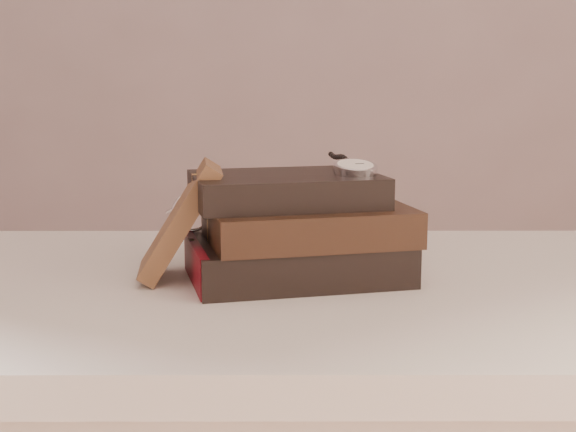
{
  "coord_description": "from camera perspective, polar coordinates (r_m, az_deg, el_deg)",
  "views": [
    {
      "loc": [
        0.02,
        -0.55,
        0.99
      ],
      "look_at": [
        0.03,
        0.36,
        0.82
      ],
      "focal_mm": 49.23,
      "sensor_mm": 36.0,
      "label": 1
    }
  ],
  "objects": [
    {
      "name": "table",
      "position": [
        0.96,
        -1.55,
        -9.96
      ],
      "size": [
        1.0,
        0.6,
        0.75
      ],
      "color": "silver",
      "rests_on": "ground"
    },
    {
      "name": "book_stack",
      "position": [
        0.93,
        0.7,
        -1.02
      ],
      "size": [
        0.29,
        0.22,
        0.12
      ],
      "color": "black",
      "rests_on": "table"
    },
    {
      "name": "journal",
      "position": [
        0.94,
        -7.8,
        -0.32
      ],
      "size": [
        0.11,
        0.1,
        0.14
      ],
      "primitive_type": "cube",
      "rotation": [
        0.0,
        0.56,
        0.12
      ],
      "color": "#492D1C",
      "rests_on": "table"
    },
    {
      "name": "pocket_watch",
      "position": [
        0.93,
        4.79,
        3.56
      ],
      "size": [
        0.06,
        0.16,
        0.02
      ],
      "color": "silver",
      "rests_on": "book_stack"
    },
    {
      "name": "eyeglasses",
      "position": [
        1.0,
        -5.47,
        0.38
      ],
      "size": [
        0.13,
        0.14,
        0.05
      ],
      "color": "silver",
      "rests_on": "book_stack"
    }
  ]
}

